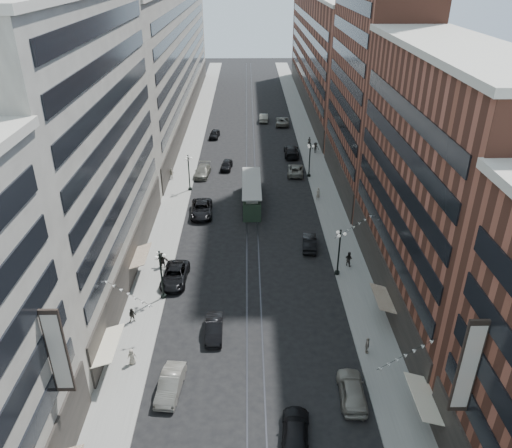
{
  "coord_description": "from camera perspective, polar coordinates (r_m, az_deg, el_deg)",
  "views": [
    {
      "loc": [
        -0.49,
        -13.64,
        30.57
      ],
      "look_at": [
        0.35,
        34.67,
        5.0
      ],
      "focal_mm": 35.0,
      "sensor_mm": 36.0,
      "label": 1
    }
  ],
  "objects": [
    {
      "name": "lamppost_sw_mid",
      "position": [
        74.44,
        -7.68,
        5.97
      ],
      "size": [
        1.03,
        1.14,
        5.52
      ],
      "color": "black",
      "rests_on": "sidewalk_west"
    },
    {
      "name": "car_13",
      "position": [
        82.97,
        -3.39,
        6.75
      ],
      "size": [
        2.17,
        4.4,
        1.44
      ],
      "primitive_type": "imported",
      "rotation": [
        0.0,
        0.0,
        -0.11
      ],
      "color": "black",
      "rests_on": "ground"
    },
    {
      "name": "car_6",
      "position": [
        38.84,
        4.52,
        -22.48
      ],
      "size": [
        2.52,
        5.07,
        1.42
      ],
      "primitive_type": "imported",
      "rotation": [
        0.0,
        0.0,
        3.03
      ],
      "color": "black",
      "rests_on": "ground"
    },
    {
      "name": "lamppost_se_far",
      "position": [
        54.14,
        9.47,
        -3.03
      ],
      "size": [
        1.03,
        1.14,
        5.52
      ],
      "color": "black",
      "rests_on": "sidewalk_east"
    },
    {
      "name": "building_east_mid",
      "position": [
        48.83,
        20.13,
        3.76
      ],
      "size": [
        8.0,
        30.0,
        24.0
      ],
      "primitive_type": "cube",
      "color": "brown",
      "rests_on": "ground"
    },
    {
      "name": "pedestrian_2",
      "position": [
        49.28,
        -13.94,
        -10.1
      ],
      "size": [
        0.77,
        0.46,
        1.52
      ],
      "primitive_type": "imported",
      "rotation": [
        0.0,
        0.0,
        0.08
      ],
      "color": "black",
      "rests_on": "sidewalk_west"
    },
    {
      "name": "car_10",
      "position": [
        59.97,
        6.13,
        -2.1
      ],
      "size": [
        2.04,
        4.71,
        1.51
      ],
      "primitive_type": "imported",
      "rotation": [
        0.0,
        0.0,
        3.04
      ],
      "color": "black",
      "rests_on": "ground"
    },
    {
      "name": "car_7",
      "position": [
        67.81,
        -6.23,
        1.71
      ],
      "size": [
        3.12,
        6.23,
        1.69
      ],
      "primitive_type": "imported",
      "rotation": [
        0.0,
        0.0,
        0.05
      ],
      "color": "black",
      "rests_on": "ground"
    },
    {
      "name": "lamppost_sw_far",
      "position": [
        50.64,
        -10.78,
        -5.53
      ],
      "size": [
        1.03,
        1.14,
        5.52
      ],
      "color": "black",
      "rests_on": "sidewalk_west"
    },
    {
      "name": "rail_west",
      "position": [
        89.04,
        -1.08,
        7.81
      ],
      "size": [
        0.12,
        180.0,
        0.02
      ],
      "primitive_type": "cube",
      "color": "#2D2D33",
      "rests_on": "ground"
    },
    {
      "name": "car_11",
      "position": [
        81.0,
        4.53,
        6.19
      ],
      "size": [
        2.97,
        5.55,
        1.48
      ],
      "primitive_type": "imported",
      "rotation": [
        0.0,
        0.0,
        3.04
      ],
      "color": "slate",
      "rests_on": "ground"
    },
    {
      "name": "building_east_tower",
      "position": [
        72.43,
        13.8,
        19.56
      ],
      "size": [
        8.0,
        26.0,
        42.0
      ],
      "primitive_type": "cube",
      "color": "brown",
      "rests_on": "ground"
    },
    {
      "name": "car_5",
      "position": [
        46.85,
        -4.82,
        -11.79
      ],
      "size": [
        1.63,
        4.45,
        1.46
      ],
      "primitive_type": "imported",
      "rotation": [
        0.0,
        0.0,
        0.02
      ],
      "color": "black",
      "rests_on": "ground"
    },
    {
      "name": "pedestrian_1",
      "position": [
        44.89,
        -14.0,
        -14.48
      ],
      "size": [
        0.83,
        0.59,
        1.53
      ],
      "primitive_type": "imported",
      "rotation": [
        0.0,
        0.0,
        3.4
      ],
      "color": "gray",
      "rests_on": "sidewalk_west"
    },
    {
      "name": "car_9",
      "position": [
        98.74,
        -4.78,
        10.21
      ],
      "size": [
        2.19,
        4.49,
        1.48
      ],
      "primitive_type": "imported",
      "rotation": [
        0.0,
        0.0,
        -0.1
      ],
      "color": "black",
      "rests_on": "ground"
    },
    {
      "name": "car_8",
      "position": [
        80.58,
        -6.15,
        6.04
      ],
      "size": [
        2.74,
        5.66,
        1.59
      ],
      "primitive_type": "imported",
      "rotation": [
        0.0,
        0.0,
        -0.1
      ],
      "color": "#626157",
      "rests_on": "ground"
    },
    {
      "name": "lamppost_se_mid",
      "position": [
        79.19,
        6.15,
        7.42
      ],
      "size": [
        1.03,
        1.14,
        5.52
      ],
      "color": "black",
      "rests_on": "sidewalk_east"
    },
    {
      "name": "pedestrian_7",
      "position": [
        56.91,
        10.55,
        -3.92
      ],
      "size": [
        0.94,
        0.92,
        1.74
      ],
      "primitive_type": "imported",
      "rotation": [
        0.0,
        0.0,
        2.39
      ],
      "color": "black",
      "rests_on": "sidewalk_east"
    },
    {
      "name": "pedestrian_9",
      "position": [
        90.36,
        6.81,
        8.66
      ],
      "size": [
        1.33,
        0.81,
        1.92
      ],
      "primitive_type": "imported",
      "rotation": [
        0.0,
        0.0,
        -0.26
      ],
      "color": "black",
      "rests_on": "sidewalk_east"
    },
    {
      "name": "sidewalk_east",
      "position": [
        89.76,
        6.49,
        7.85
      ],
      "size": [
        4.0,
        180.0,
        0.15
      ],
      "primitive_type": "cube",
      "color": "gray",
      "rests_on": "ground"
    },
    {
      "name": "building_west_far",
      "position": [
        112.26,
        -9.95,
        18.5
      ],
      "size": [
        8.0,
        90.0,
        26.0
      ],
      "primitive_type": "cube",
      "color": "#A7A394",
      "rests_on": "ground"
    },
    {
      "name": "car_1",
      "position": [
        42.17,
        -9.76,
        -17.6
      ],
      "size": [
        2.13,
        4.8,
        1.53
      ],
      "primitive_type": "imported",
      "rotation": [
        0.0,
        0.0,
        -0.11
      ],
      "color": "slate",
      "rests_on": "ground"
    },
    {
      "name": "ground",
      "position": [
        79.73,
        -0.57,
        5.34
      ],
      "size": [
        220.0,
        220.0,
        0.0
      ],
      "primitive_type": "plane",
      "color": "black",
      "rests_on": "ground"
    },
    {
      "name": "car_extra_0",
      "position": [
        106.77,
        3.03,
        11.67
      ],
      "size": [
        3.05,
        5.98,
        1.62
      ],
      "primitive_type": "imported",
      "rotation": [
        0.0,
        0.0,
        3.08
      ],
      "color": "slate",
      "rests_on": "ground"
    },
    {
      "name": "car_12",
      "position": [
        89.0,
        4.06,
        8.34
      ],
      "size": [
        2.66,
        6.24,
        1.79
      ],
      "primitive_type": "imported",
      "rotation": [
        0.0,
        0.0,
        3.12
      ],
      "color": "black",
      "rests_on": "ground"
    },
    {
      "name": "sidewalk_west",
      "position": [
        89.64,
        -7.73,
        7.74
      ],
      "size": [
        4.0,
        180.0,
        0.15
      ],
      "primitive_type": "cube",
      "color": "gray",
      "rests_on": "ground"
    },
    {
      "name": "pedestrian_extra_0",
      "position": [
        93.84,
        6.11,
        9.37
      ],
      "size": [
        0.65,
        0.44,
        1.72
      ],
      "primitive_type": "imported",
      "rotation": [
        0.0,
        0.0,
        3.19
      ],
      "color": "black",
      "rests_on": "sidewalk_east"
    },
    {
      "name": "pedestrian_4",
      "position": [
        45.66,
        12.59,
        -13.38
      ],
      "size": [
        0.56,
        0.99,
        1.59
      ],
      "primitive_type": "imported",
      "rotation": [
        0.0,
        0.0,
        1.41
      ],
      "color": "#9F9483",
      "rests_on": "sidewalk_east"
    },
    {
      "name": "pedestrian_6",
      "position": [
        79.67,
        -9.64,
        5.7
      ],
      "size": [
        1.09,
        0.71,
        1.71
      ],
      "primitive_type": "imported",
      "rotation": [
        0.0,
        0.0,
        2.86
      ],
      "color": "#A19A85",
      "rests_on": "sidewalk_west"
    },
    {
      "name": "building_west_mid",
      "position": [
        52.17,
        -19.57,
        7.75
      ],
      "size": [
        8.0,
        36.0,
        28.0
      ],
      "primitive_type": "cube",
      "color": "#A7A394",
      "rests_on": "ground"
    },
    {
      "name": "building_east_far",
      "position": [
        121.35,
        7.73,
        18.85
      ],
      "size": [
        8.0,
        72.0,
        24.0
      ],
      "primitive_type": "cube",
      "color": "brown",
      "rests_on": "ground"
    },
    {
      "name": "pedestrian_8",
      "position": [
        71.87,
        7.1,
        3.46
      ],
      "size": [
        0.82,
        0.7,
        1.91
      ],
      "primitive_type": "imported",
      "rotation": [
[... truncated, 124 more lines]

